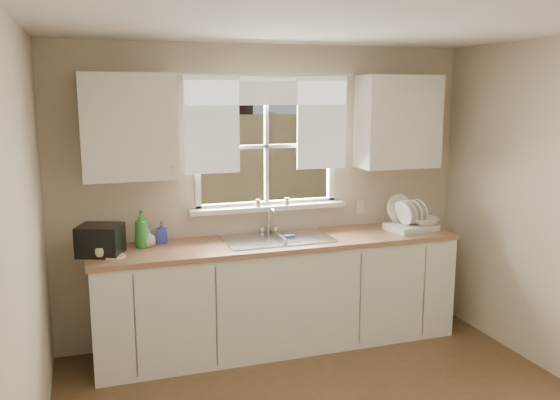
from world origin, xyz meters
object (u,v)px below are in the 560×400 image
object	(u,v)px
black_appliance	(100,240)
dish_rack	(410,221)
soap_bottle_a	(141,229)
cup	(101,252)

from	to	relation	value
black_appliance	dish_rack	bearing A→B (deg)	19.65
dish_rack	soap_bottle_a	size ratio (longest dim) A/B	1.52
dish_rack	black_appliance	bearing A→B (deg)	179.40
soap_bottle_a	cup	world-z (taller)	soap_bottle_a
cup	black_appliance	size ratio (longest dim) A/B	0.36
dish_rack	black_appliance	size ratio (longest dim) A/B	1.45
dish_rack	soap_bottle_a	bearing A→B (deg)	176.38
soap_bottle_a	black_appliance	world-z (taller)	soap_bottle_a
black_appliance	cup	bearing A→B (deg)	-69.75
soap_bottle_a	cup	xyz separation A→B (m)	(-0.31, -0.21, -0.10)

